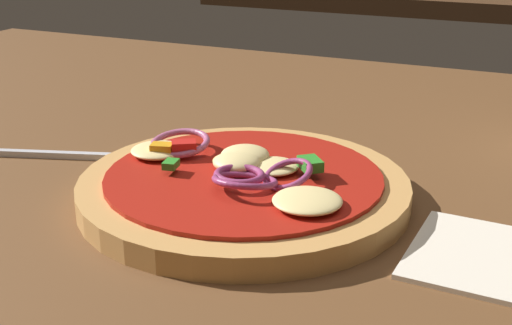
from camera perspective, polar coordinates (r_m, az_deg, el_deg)
The scene contains 4 objects.
dining_table at distance 0.46m, azimuth -6.04°, elevation -6.03°, with size 1.19×0.98×0.04m.
pizza at distance 0.46m, azimuth -1.09°, elevation -1.90°, with size 0.22×0.22×0.03m.
fork at distance 0.56m, azimuth -14.94°, elevation 0.57°, with size 0.19×0.07×0.01m.
napkin at distance 0.41m, azimuth 20.35°, elevation -7.77°, with size 0.11×0.09×0.00m.
Camera 1 is at (0.21, -0.35, 0.23)m, focal length 48.21 mm.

